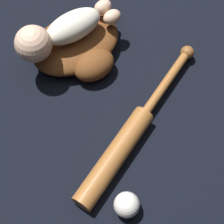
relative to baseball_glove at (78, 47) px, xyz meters
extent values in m
plane|color=black|center=(-0.04, -0.03, -0.04)|extent=(6.00, 6.00, 0.00)
ellipsoid|color=brown|center=(0.00, -0.02, 0.00)|extent=(0.34, 0.27, 0.08)
ellipsoid|color=brown|center=(0.02, 0.09, 0.00)|extent=(0.15, 0.12, 0.08)
ellipsoid|color=silver|center=(0.00, -0.02, 0.08)|extent=(0.20, 0.13, 0.08)
sphere|color=beige|center=(0.13, -0.04, 0.10)|extent=(0.11, 0.11, 0.11)
ellipsoid|color=beige|center=(-0.13, 0.03, 0.06)|extent=(0.07, 0.06, 0.05)
ellipsoid|color=beige|center=(-0.13, -0.02, 0.06)|extent=(0.07, 0.06, 0.05)
cylinder|color=#9E602D|center=(0.19, 0.35, -0.01)|extent=(0.33, 0.12, 0.06)
cylinder|color=#9E602D|center=(-0.11, 0.29, -0.01)|extent=(0.27, 0.08, 0.03)
sphere|color=brown|center=(-0.24, 0.26, -0.01)|extent=(0.04, 0.04, 0.04)
sphere|color=white|center=(0.26, 0.47, -0.01)|extent=(0.07, 0.07, 0.07)
camera|label=1|loc=(0.46, 0.60, 0.99)|focal=60.00mm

